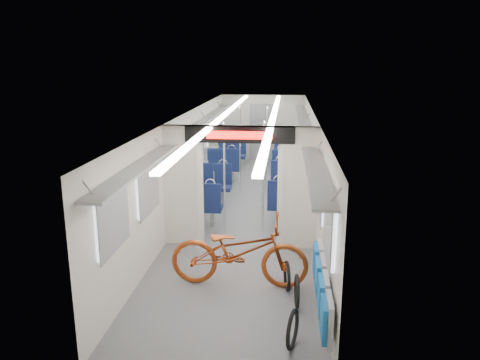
{
  "coord_description": "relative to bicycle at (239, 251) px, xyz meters",
  "views": [
    {
      "loc": [
        0.84,
        -10.44,
        3.45
      ],
      "look_at": [
        -0.03,
        -1.75,
        1.22
      ],
      "focal_mm": 35.0,
      "sensor_mm": 36.0,
      "label": 1
    }
  ],
  "objects": [
    {
      "name": "seat_bay_far_right",
      "position": [
        0.78,
        7.21,
        0.0
      ],
      "size": [
        0.95,
        2.27,
        1.16
      ],
      "color": "#0E183F",
      "rests_on": "ground"
    },
    {
      "name": "bike_hoop_a",
      "position": [
        0.82,
        -1.61,
        -0.34
      ],
      "size": [
        0.18,
        0.51,
        0.51
      ],
      "primitive_type": "torus",
      "rotation": [
        1.57,
        0.0,
        1.32
      ],
      "color": "black",
      "rests_on": "ground"
    },
    {
      "name": "stanchion_near_left",
      "position": [
        -0.52,
        2.24,
        0.58
      ],
      "size": [
        0.04,
        0.04,
        2.3
      ],
      "primitive_type": "cylinder",
      "color": "silver",
      "rests_on": "ground"
    },
    {
      "name": "bicycle",
      "position": [
        0.0,
        0.0,
        0.0
      ],
      "size": [
        2.17,
        0.78,
        1.14
      ],
      "primitive_type": "imported",
      "rotation": [
        0.0,
        0.0,
        1.56
      ],
      "color": "#993E16",
      "rests_on": "ground"
    },
    {
      "name": "seat_bay_near_left",
      "position": [
        -1.09,
        3.47,
        -0.03
      ],
      "size": [
        0.9,
        2.05,
        1.09
      ],
      "color": "#0E183F",
      "rests_on": "ground"
    },
    {
      "name": "stanchion_far_left",
      "position": [
        -0.52,
        5.36,
        0.58
      ],
      "size": [
        0.04,
        0.04,
        2.3
      ],
      "primitive_type": "cylinder",
      "color": "silver",
      "rests_on": "ground"
    },
    {
      "name": "bike_hoop_c",
      "position": [
        0.75,
        -0.1,
        -0.36
      ],
      "size": [
        0.12,
        0.47,
        0.47
      ],
      "primitive_type": "torus",
      "rotation": [
        1.57,
        0.0,
        1.72
      ],
      "color": "black",
      "rests_on": "ground"
    },
    {
      "name": "seat_bay_far_left",
      "position": [
        -1.09,
        7.33,
        -0.01
      ],
      "size": [
        0.93,
        2.17,
        1.13
      ],
      "color": "#0E183F",
      "rests_on": "ground"
    },
    {
      "name": "stanchion_near_right",
      "position": [
        0.24,
        2.45,
        0.58
      ],
      "size": [
        0.05,
        0.05,
        2.3
      ],
      "primitive_type": "cylinder",
      "color": "silver",
      "rests_on": "ground"
    },
    {
      "name": "bike_hoop_b",
      "position": [
        0.89,
        -0.6,
        -0.35
      ],
      "size": [
        0.08,
        0.49,
        0.49
      ],
      "primitive_type": "torus",
      "rotation": [
        1.57,
        0.0,
        1.62
      ],
      "color": "black",
      "rests_on": "ground"
    },
    {
      "name": "flip_bench",
      "position": [
        1.2,
        -1.06,
        0.01
      ],
      "size": [
        0.12,
        2.11,
        0.52
      ],
      "color": "gray",
      "rests_on": "carriage"
    },
    {
      "name": "carriage",
      "position": [
        -0.15,
        3.43,
        0.93
      ],
      "size": [
        12.0,
        12.02,
        2.31
      ],
      "color": "#515456",
      "rests_on": "ground"
    },
    {
      "name": "stanchion_far_right",
      "position": [
        0.18,
        5.4,
        0.58
      ],
      "size": [
        0.04,
        0.04,
        2.3
      ],
      "primitive_type": "cylinder",
      "color": "silver",
      "rests_on": "ground"
    },
    {
      "name": "seat_bay_near_right",
      "position": [
        0.78,
        3.82,
        -0.02
      ],
      "size": [
        0.92,
        2.14,
        1.12
      ],
      "color": "#0E183F",
      "rests_on": "ground"
    }
  ]
}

